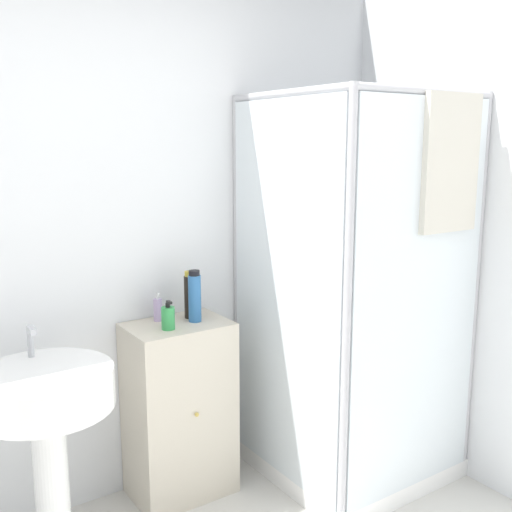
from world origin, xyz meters
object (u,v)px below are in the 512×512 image
at_px(shampoo_bottle_tall_black, 190,295).
at_px(shampoo_bottle_blue, 195,297).
at_px(lotion_bottle_white, 158,309).
at_px(sink, 47,413).
at_px(soap_dispenser, 168,318).

relative_size(shampoo_bottle_tall_black, shampoo_bottle_blue, 0.93).
bearing_deg(shampoo_bottle_tall_black, shampoo_bottle_blue, -97.14).
distance_m(shampoo_bottle_blue, lotion_bottle_white, 0.19).
xyz_separation_m(sink, shampoo_bottle_tall_black, (0.76, 0.25, 0.30)).
relative_size(soap_dispenser, shampoo_bottle_tall_black, 0.59).
bearing_deg(shampoo_bottle_blue, sink, -165.94).
bearing_deg(sink, shampoo_bottle_tall_black, 18.43).
relative_size(sink, shampoo_bottle_tall_black, 4.25).
bearing_deg(lotion_bottle_white, shampoo_bottle_blue, -36.65).
height_order(shampoo_bottle_tall_black, lotion_bottle_white, shampoo_bottle_tall_black).
height_order(soap_dispenser, lotion_bottle_white, lotion_bottle_white).
height_order(sink, shampoo_bottle_blue, shampoo_bottle_blue).
distance_m(soap_dispenser, shampoo_bottle_blue, 0.18).
bearing_deg(shampoo_bottle_blue, soap_dispenser, -166.13).
bearing_deg(sink, shampoo_bottle_blue, 14.06).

